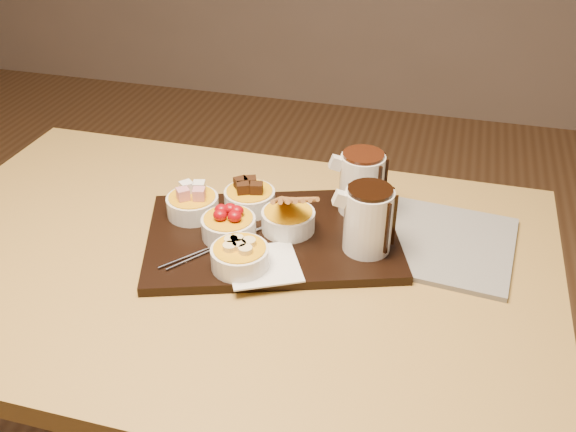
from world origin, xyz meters
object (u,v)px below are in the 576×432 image
(pitcher_dark_chocolate, at_px, (368,221))
(pitcher_milk_chocolate, at_px, (361,184))
(dining_table, at_px, (223,296))
(serving_board, at_px, (273,237))
(newspaper, at_px, (424,239))
(bowl_strawberries, at_px, (229,227))

(pitcher_dark_chocolate, xyz_separation_m, pitcher_milk_chocolate, (-0.03, 0.13, 0.00))
(dining_table, distance_m, pitcher_dark_chocolate, 0.32)
(dining_table, relative_size, pitcher_milk_chocolate, 10.26)
(dining_table, height_order, pitcher_dark_chocolate, pitcher_dark_chocolate)
(serving_board, distance_m, pitcher_milk_chocolate, 0.20)
(newspaper, bearing_deg, pitcher_dark_chocolate, -137.21)
(serving_board, xyz_separation_m, pitcher_dark_chocolate, (0.18, -0.00, 0.07))
(bowl_strawberries, height_order, pitcher_dark_chocolate, pitcher_dark_chocolate)
(bowl_strawberries, bearing_deg, pitcher_milk_chocolate, 35.74)
(pitcher_dark_chocolate, bearing_deg, dining_table, 174.95)
(dining_table, relative_size, serving_board, 2.61)
(newspaper, bearing_deg, pitcher_milk_chocolate, 164.06)
(serving_board, relative_size, bowl_strawberries, 4.60)
(newspaper, bearing_deg, serving_board, -159.69)
(serving_board, relative_size, pitcher_dark_chocolate, 3.93)
(dining_table, height_order, bowl_strawberries, bowl_strawberries)
(dining_table, xyz_separation_m, serving_board, (0.08, 0.07, 0.11))
(serving_board, height_order, newspaper, serving_board)
(pitcher_milk_chocolate, bearing_deg, dining_table, -158.55)
(dining_table, relative_size, bowl_strawberries, 12.00)
(pitcher_milk_chocolate, height_order, newspaper, pitcher_milk_chocolate)
(serving_board, distance_m, newspaper, 0.28)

